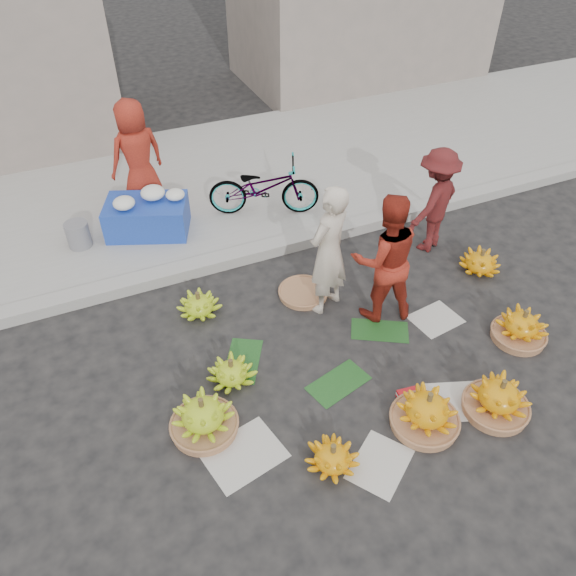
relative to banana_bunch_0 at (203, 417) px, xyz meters
name	(u,v)px	position (x,y,z in m)	size (l,w,h in m)	color
ground	(338,367)	(1.54, 0.18, -0.19)	(80.00, 80.00, 0.00)	black
curb	(262,250)	(1.54, 2.38, -0.11)	(40.00, 0.25, 0.15)	gray
sidewalk	(213,180)	(1.54, 4.48, -0.13)	(40.00, 4.00, 0.12)	gray
newspaper_scatter	(376,424)	(1.54, -0.62, -0.19)	(3.20, 1.80, 0.00)	beige
banana_leaves	(321,357)	(1.44, 0.38, -0.19)	(2.00, 1.00, 0.00)	#164418
banana_bunch_0	(203,417)	(0.00, 0.00, 0.00)	(0.66, 0.66, 0.44)	#8E5B3B
banana_bunch_1	(333,457)	(0.94, -0.85, -0.06)	(0.60, 0.60, 0.30)	orange
banana_bunch_2	(427,412)	(1.96, -0.81, 0.00)	(0.67, 0.67, 0.45)	#8E5B3B
banana_bunch_3	(499,398)	(2.70, -0.95, 0.00)	(0.73, 0.73, 0.44)	#8E5B3B
banana_bunch_4	(521,327)	(3.61, -0.25, -0.01)	(0.60, 0.60, 0.42)	#8E5B3B
banana_bunch_5	(481,262)	(4.00, 0.93, -0.05)	(0.53, 0.53, 0.33)	orange
banana_bunch_6	(231,372)	(0.45, 0.47, -0.06)	(0.54, 0.54, 0.30)	#88B419
banana_bunch_7	(199,304)	(0.44, 1.61, -0.06)	(0.51, 0.51, 0.31)	#88B419
basket_spare	(303,293)	(1.70, 1.41, -0.16)	(0.59, 0.59, 0.07)	#8E5B3B
incense_stack	(407,393)	(2.00, -0.45, -0.14)	(0.21, 0.07, 0.09)	red
vendor_cream	(329,251)	(1.87, 1.13, 0.62)	(0.59, 0.39, 1.62)	beige
vendor_red	(385,259)	(2.39, 0.77, 0.60)	(0.77, 0.60, 1.58)	#A92C1A
man_striped	(435,201)	(3.68, 1.66, 0.53)	(0.93, 0.53, 1.44)	maroon
flower_table	(147,215)	(0.28, 3.38, 0.19)	(1.25, 1.02, 0.63)	#18369F
grey_bucket	(78,235)	(-0.65, 3.41, 0.10)	(0.31, 0.31, 0.35)	slate
flower_vendor	(137,156)	(0.38, 4.08, 0.72)	(0.78, 0.51, 1.59)	#A92C1A
bicycle	(264,187)	(1.91, 3.18, 0.34)	(1.56, 0.54, 0.82)	gray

